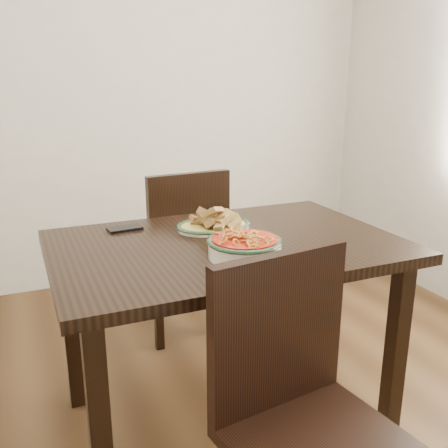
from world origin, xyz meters
name	(u,v)px	position (x,y,z in m)	size (l,w,h in m)	color
floor	(227,437)	(0.00, 0.00, 0.00)	(3.50, 3.50, 0.00)	#3A2512
wall_back	(115,81)	(0.00, 1.75, 1.30)	(3.50, 0.10, 2.60)	beige
dining_table	(226,266)	(0.04, 0.11, 0.66)	(1.24, 0.83, 0.75)	black
chair_far	(182,245)	(0.11, 0.84, 0.50)	(0.45, 0.45, 0.89)	black
chair_near	(301,407)	(-0.02, -0.53, 0.50)	(0.47, 0.47, 0.89)	black
fish_plate	(214,218)	(0.06, 0.27, 0.79)	(0.29, 0.23, 0.11)	beige
noodle_bowl	(245,245)	(0.03, -0.07, 0.79)	(0.25, 0.25, 0.08)	#F5E8CF
smartphone	(125,228)	(-0.26, 0.40, 0.76)	(0.13, 0.07, 0.01)	black
napkin	(215,214)	(0.14, 0.45, 0.76)	(0.12, 0.10, 0.01)	#970F0A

